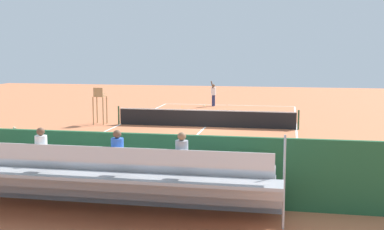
% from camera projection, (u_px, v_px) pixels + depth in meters
% --- Properties ---
extents(ground_plane, '(60.00, 60.00, 0.00)m').
position_uv_depth(ground_plane, '(206.00, 127.00, 28.32)').
color(ground_plane, '#CC7047').
extents(court_line_markings, '(10.10, 22.20, 0.01)m').
position_uv_depth(court_line_markings, '(206.00, 127.00, 28.35)').
color(court_line_markings, white).
rests_on(court_line_markings, ground).
extents(tennis_net, '(10.30, 0.10, 1.07)m').
position_uv_depth(tennis_net, '(206.00, 118.00, 28.25)').
color(tennis_net, black).
rests_on(tennis_net, ground).
extents(backdrop_wall, '(18.00, 0.16, 2.00)m').
position_uv_depth(backdrop_wall, '(126.00, 167.00, 14.56)').
color(backdrop_wall, '#235633').
rests_on(backdrop_wall, ground).
extents(bleacher_stand, '(9.06, 2.40, 2.48)m').
position_uv_depth(bleacher_stand, '(115.00, 181.00, 13.22)').
color(bleacher_stand, '#9EA0A5').
rests_on(bleacher_stand, ground).
extents(umpire_chair, '(0.67, 0.67, 2.14)m').
position_uv_depth(umpire_chair, '(99.00, 102.00, 29.16)').
color(umpire_chair, '#A88456').
rests_on(umpire_chair, ground).
extents(courtside_bench, '(1.80, 0.40, 0.93)m').
position_uv_depth(courtside_bench, '(192.00, 179.00, 14.99)').
color(courtside_bench, '#234C2D').
rests_on(courtside_bench, ground).
extents(equipment_bag, '(0.90, 0.36, 0.36)m').
position_uv_depth(equipment_bag, '(144.00, 189.00, 15.19)').
color(equipment_bag, '#334C8C').
rests_on(equipment_bag, ground).
extents(tennis_player, '(0.46, 0.56, 1.93)m').
position_uv_depth(tennis_player, '(213.00, 93.00, 38.21)').
color(tennis_player, navy).
rests_on(tennis_player, ground).
extents(tennis_racket, '(0.39, 0.59, 0.03)m').
position_uv_depth(tennis_racket, '(204.00, 105.00, 38.70)').
color(tennis_racket, black).
rests_on(tennis_racket, ground).
extents(tennis_ball_near, '(0.07, 0.07, 0.07)m').
position_uv_depth(tennis_ball_near, '(182.00, 107.00, 37.58)').
color(tennis_ball_near, '#CCDB33').
rests_on(tennis_ball_near, ground).
extents(tennis_ball_far, '(0.07, 0.07, 0.07)m').
position_uv_depth(tennis_ball_far, '(207.00, 110.00, 35.70)').
color(tennis_ball_far, '#CCDB33').
rests_on(tennis_ball_far, ground).
extents(line_judge, '(0.36, 0.53, 1.93)m').
position_uv_depth(line_judge, '(10.00, 156.00, 15.93)').
color(line_judge, '#232328').
rests_on(line_judge, ground).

